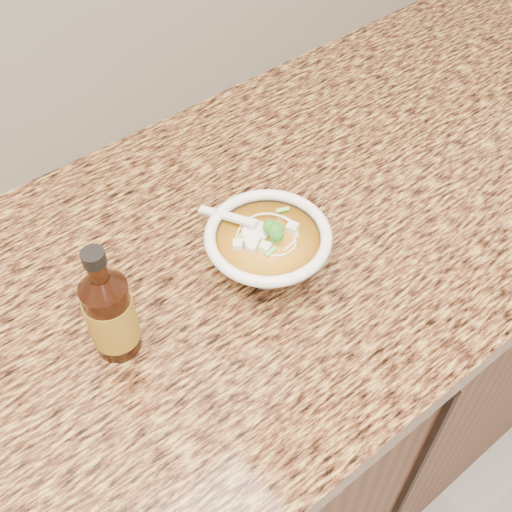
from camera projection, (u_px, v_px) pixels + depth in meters
soup_bowl at (268, 251)px, 0.85m from camera, size 0.17×0.19×0.09m
hot_sauce_bottle at (110, 313)px, 0.75m from camera, size 0.08×0.08×0.18m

